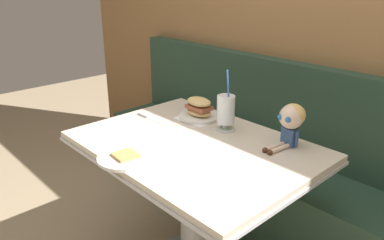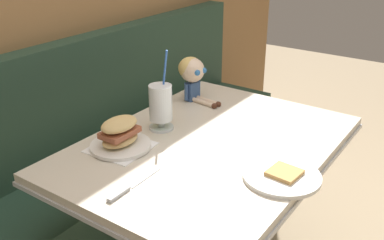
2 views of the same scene
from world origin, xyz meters
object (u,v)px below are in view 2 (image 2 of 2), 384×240
at_px(toast_plate, 282,176).
at_px(butter_knife, 126,189).
at_px(milkshake_glass, 161,104).
at_px(seated_doll, 192,73).
at_px(sandwich_plate, 120,136).

bearing_deg(toast_plate, butter_knife, 133.27).
xyz_separation_m(milkshake_glass, seated_doll, (0.32, 0.08, 0.03)).
xyz_separation_m(milkshake_glass, sandwich_plate, (-0.21, 0.02, -0.06)).
bearing_deg(sandwich_plate, butter_knife, -133.62).
height_order(toast_plate, butter_knife, toast_plate).
height_order(sandwich_plate, butter_knife, sandwich_plate).
xyz_separation_m(milkshake_glass, butter_knife, (-0.41, -0.19, -0.10)).
relative_size(sandwich_plate, seated_doll, 0.98).
bearing_deg(butter_knife, milkshake_glass, 24.56).
bearing_deg(seated_doll, milkshake_glass, -166.71).
bearing_deg(toast_plate, milkshake_glass, 82.77).
xyz_separation_m(butter_knife, seated_doll, (0.73, 0.26, 0.12)).
distance_m(sandwich_plate, butter_knife, 0.29).
relative_size(toast_plate, sandwich_plate, 1.14).
xyz_separation_m(sandwich_plate, seated_doll, (0.53, 0.06, 0.08)).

